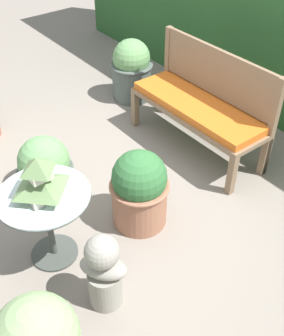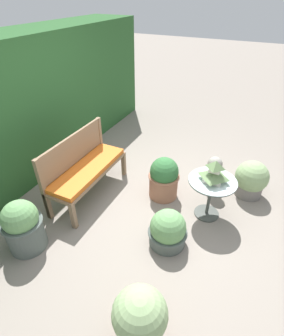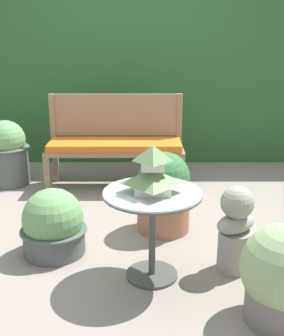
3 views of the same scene
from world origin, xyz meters
name	(u,v)px [view 3 (image 3 of 3)]	position (x,y,z in m)	size (l,w,h in m)	color
ground	(116,228)	(0.00, 0.00, 0.00)	(30.00, 30.00, 0.00)	gray
foliage_hedge_back	(124,73)	(0.00, 2.39, 1.06)	(6.40, 0.98, 2.12)	#285628
garden_bench	(114,148)	(-0.07, 0.99, 0.42)	(1.39, 0.48, 0.50)	#7F664C
bench_backrest	(114,120)	(-0.07, 1.21, 0.67)	(1.39, 0.06, 0.95)	#7F664C
patio_table	(151,211)	(0.27, -0.73, 0.46)	(0.62, 0.62, 0.59)	#424742
pagoda_birdhouse	(151,173)	(0.27, -0.73, 0.72)	(0.30, 0.30, 0.30)	beige
garden_bust	(234,228)	(0.82, -0.64, 0.30)	(0.35, 0.32, 0.60)	gray
potted_plant_hedge_corner	(52,226)	(-0.44, -0.40, 0.21)	(0.48, 0.48, 0.49)	#4C5651
potted_plant_path_edge	(5,153)	(-1.22, 1.10, 0.34)	(0.47, 0.47, 0.69)	#4C5651
potted_plant_patio_mid	(162,192)	(0.38, -0.02, 0.32)	(0.46, 0.46, 0.65)	#9E664C
potted_plant_table_far	(282,276)	(0.97, -1.18, 0.27)	(0.48, 0.48, 0.57)	slate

